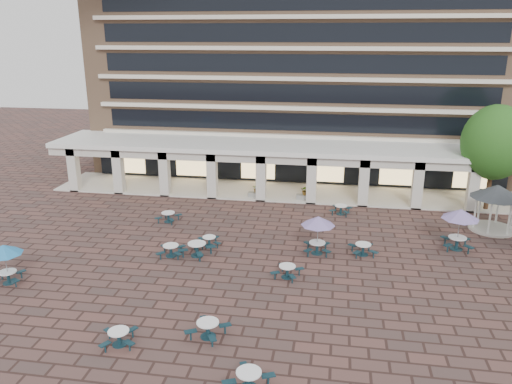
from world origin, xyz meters
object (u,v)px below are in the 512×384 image
picnic_table_1 (208,328)px  planter_right (305,194)px  gazebo (496,197)px  planter_left (257,192)px  picnic_table_0 (119,336)px  picnic_table_2 (249,378)px

picnic_table_1 → planter_right: bearing=98.4°
picnic_table_1 → gazebo: gazebo is taller
gazebo → picnic_table_1: bearing=-136.0°
gazebo → planter_left: size_ratio=2.39×
picnic_table_0 → planter_left: (2.79, 21.96, 0.07)m
picnic_table_0 → planter_right: planter_right is taller
gazebo → planter_right: size_ratio=2.39×
picnic_table_0 → planter_left: bearing=67.4°
picnic_table_1 → planter_left: planter_left is taller
picnic_table_0 → picnic_table_2: picnic_table_2 is taller
picnic_table_1 → gazebo: size_ratio=0.58×
gazebo → planter_right: (-13.76, 4.44, -1.97)m
picnic_table_2 → gazebo: gazebo is taller
planter_left → picnic_table_0: bearing=-97.2°
picnic_table_2 → gazebo: 24.28m
gazebo → planter_left: (-17.91, 4.44, -2.02)m
picnic_table_0 → gazebo: 27.20m
picnic_table_2 → picnic_table_1: bearing=149.6°
picnic_table_0 → picnic_table_1: (3.83, 1.25, 0.04)m
picnic_table_2 → planter_right: planter_right is taller
planter_left → planter_right: (4.14, 0.00, 0.05)m
gazebo → planter_right: 14.59m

